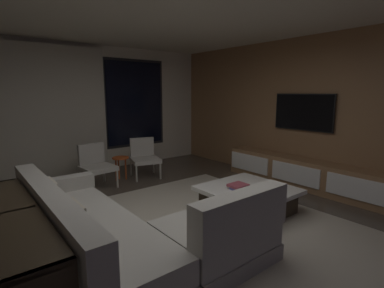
# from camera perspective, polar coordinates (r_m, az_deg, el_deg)

# --- Properties ---
(floor) EXTENTS (9.20, 9.20, 0.00)m
(floor) POSITION_cam_1_polar(r_m,az_deg,el_deg) (3.74, -1.74, -17.13)
(floor) COLOR #473D33
(back_wall_with_window) EXTENTS (6.60, 0.30, 2.70)m
(back_wall_with_window) POSITION_cam_1_polar(r_m,az_deg,el_deg) (6.58, -21.71, 6.16)
(back_wall_with_window) COLOR beige
(back_wall_with_window) RESTS_ON floor
(media_wall) EXTENTS (0.12, 7.80, 2.70)m
(media_wall) POSITION_cam_1_polar(r_m,az_deg,el_deg) (5.73, 23.55, 5.63)
(media_wall) COLOR #8E6642
(media_wall) RESTS_ON floor
(area_rug) EXTENTS (3.20, 3.80, 0.01)m
(area_rug) POSITION_cam_1_polar(r_m,az_deg,el_deg) (3.87, 3.50, -16.07)
(area_rug) COLOR #ADA391
(area_rug) RESTS_ON floor
(sectional_couch) EXTENTS (1.98, 2.50, 0.82)m
(sectional_couch) POSITION_cam_1_polar(r_m,az_deg,el_deg) (3.18, -13.36, -16.76)
(sectional_couch) COLOR gray
(sectional_couch) RESTS_ON floor
(coffee_table) EXTENTS (1.16, 1.16, 0.36)m
(coffee_table) POSITION_cam_1_polar(r_m,az_deg,el_deg) (4.36, 10.78, -10.53)
(coffee_table) COLOR #32271A
(coffee_table) RESTS_ON floor
(book_stack_on_coffee_table) EXTENTS (0.25, 0.22, 0.07)m
(book_stack_on_coffee_table) POSITION_cam_1_polar(r_m,az_deg,el_deg) (4.24, 9.02, -8.11)
(book_stack_on_coffee_table) COLOR #5F61B0
(book_stack_on_coffee_table) RESTS_ON coffee_table
(accent_chair_near_window) EXTENTS (0.67, 0.68, 0.78)m
(accent_chair_near_window) POSITION_cam_1_polar(r_m,az_deg,el_deg) (6.06, -9.33, -2.22)
(accent_chair_near_window) COLOR #B2ADA0
(accent_chair_near_window) RESTS_ON floor
(accent_chair_by_curtain) EXTENTS (0.59, 0.60, 0.78)m
(accent_chair_by_curtain) POSITION_cam_1_polar(r_m,az_deg,el_deg) (5.61, -18.27, -3.59)
(accent_chair_by_curtain) COLOR #B2ADA0
(accent_chair_by_curtain) RESTS_ON floor
(side_stool) EXTENTS (0.32, 0.32, 0.46)m
(side_stool) POSITION_cam_1_polar(r_m,az_deg,el_deg) (5.90, -13.76, -3.31)
(side_stool) COLOR #BF4C1E
(side_stool) RESTS_ON floor
(media_console) EXTENTS (0.46, 3.10, 0.52)m
(media_console) POSITION_cam_1_polar(r_m,az_deg,el_deg) (5.68, 20.94, -5.49)
(media_console) COLOR #8E6642
(media_console) RESTS_ON floor
(mounted_tv) EXTENTS (0.05, 1.15, 0.67)m
(mounted_tv) POSITION_cam_1_polar(r_m,az_deg,el_deg) (5.75, 20.84, 5.82)
(mounted_tv) COLOR black
(console_table_behind_couch) EXTENTS (0.40, 2.10, 0.74)m
(console_table_behind_couch) POSITION_cam_1_polar(r_m,az_deg,el_deg) (3.02, -31.18, -16.75)
(console_table_behind_couch) COLOR #32271A
(console_table_behind_couch) RESTS_ON floor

